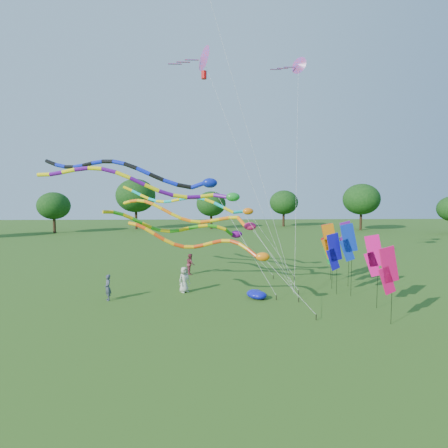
{
  "coord_description": "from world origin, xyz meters",
  "views": [
    {
      "loc": [
        -2.84,
        -19.14,
        6.59
      ],
      "look_at": [
        -1.99,
        3.51,
        4.8
      ],
      "focal_mm": 30.0,
      "sensor_mm": 36.0,
      "label": 1
    }
  ],
  "objects_px": {
    "person_c": "(190,264)",
    "person_a": "(184,280)",
    "tube_kite_orange": "(202,217)",
    "tube_kite_red": "(213,245)",
    "blue_nylon_heap": "(263,295)",
    "person_b": "(108,288)"
  },
  "relations": [
    {
      "from": "blue_nylon_heap",
      "to": "person_b",
      "type": "bearing_deg",
      "value": -179.26
    },
    {
      "from": "person_a",
      "to": "person_b",
      "type": "bearing_deg",
      "value": 162.46
    },
    {
      "from": "blue_nylon_heap",
      "to": "person_b",
      "type": "height_order",
      "value": "person_b"
    },
    {
      "from": "person_a",
      "to": "person_c",
      "type": "height_order",
      "value": "person_a"
    },
    {
      "from": "tube_kite_red",
      "to": "tube_kite_orange",
      "type": "xyz_separation_m",
      "value": [
        -0.76,
        5.28,
        1.33
      ]
    },
    {
      "from": "tube_kite_orange",
      "to": "person_a",
      "type": "distance_m",
      "value": 4.63
    },
    {
      "from": "blue_nylon_heap",
      "to": "person_c",
      "type": "xyz_separation_m",
      "value": [
        -4.98,
        7.42,
        0.65
      ]
    },
    {
      "from": "tube_kite_red",
      "to": "person_c",
      "type": "bearing_deg",
      "value": 123.82
    },
    {
      "from": "tube_kite_orange",
      "to": "person_a",
      "type": "relative_size",
      "value": 7.08
    },
    {
      "from": "blue_nylon_heap",
      "to": "person_c",
      "type": "relative_size",
      "value": 0.76
    },
    {
      "from": "blue_nylon_heap",
      "to": "tube_kite_orange",
      "type": "bearing_deg",
      "value": 139.45
    },
    {
      "from": "tube_kite_orange",
      "to": "blue_nylon_heap",
      "type": "relative_size",
      "value": 9.44
    },
    {
      "from": "person_b",
      "to": "blue_nylon_heap",
      "type": "bearing_deg",
      "value": 61.12
    },
    {
      "from": "person_b",
      "to": "tube_kite_orange",
      "type": "bearing_deg",
      "value": 91.57
    },
    {
      "from": "tube_kite_red",
      "to": "blue_nylon_heap",
      "type": "distance_m",
      "value": 5.08
    },
    {
      "from": "person_c",
      "to": "person_a",
      "type": "bearing_deg",
      "value": 166.61
    },
    {
      "from": "person_b",
      "to": "person_c",
      "type": "bearing_deg",
      "value": 118.28
    },
    {
      "from": "tube_kite_red",
      "to": "tube_kite_orange",
      "type": "distance_m",
      "value": 5.5
    },
    {
      "from": "person_a",
      "to": "person_c",
      "type": "xyz_separation_m",
      "value": [
        0.11,
        5.79,
        -0.01
      ]
    },
    {
      "from": "tube_kite_orange",
      "to": "person_b",
      "type": "height_order",
      "value": "tube_kite_orange"
    },
    {
      "from": "person_a",
      "to": "blue_nylon_heap",
      "type": "bearing_deg",
      "value": -56.22
    },
    {
      "from": "person_b",
      "to": "person_c",
      "type": "relative_size",
      "value": 0.95
    }
  ]
}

